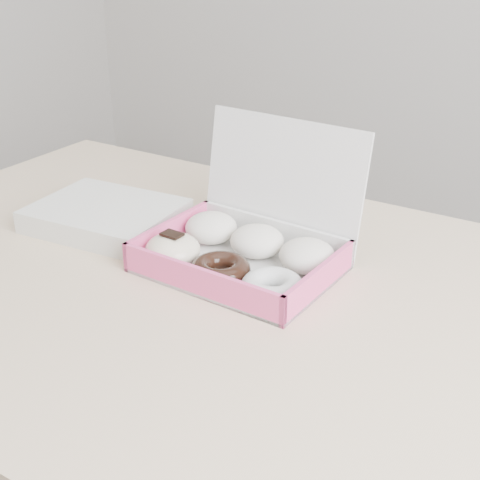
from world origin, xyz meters
The scene contains 3 objects.
table centered at (0.00, 0.00, 0.67)m, with size 1.20×0.80×0.75m.
donut_box centered at (0.03, 0.07, 0.78)m, with size 0.28×0.24×0.19m.
newspapers centered at (-0.23, 0.06, 0.77)m, with size 0.23×0.18×0.04m, color white.
Camera 1 is at (0.49, -0.67, 1.20)m, focal length 50.00 mm.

